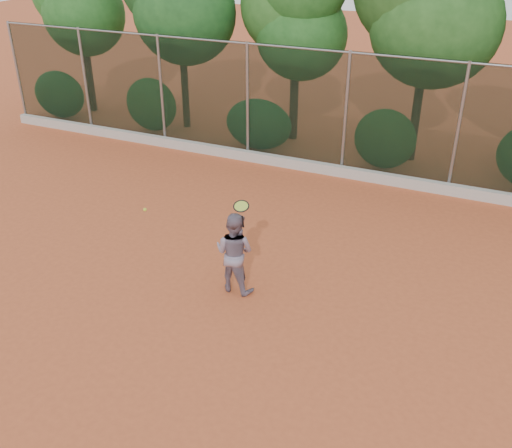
% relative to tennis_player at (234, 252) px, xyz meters
% --- Properties ---
extents(ground, '(80.00, 80.00, 0.00)m').
position_rel_tennis_player_xyz_m(ground, '(0.22, -0.47, -0.84)').
color(ground, '#C3562E').
rests_on(ground, ground).
extents(concrete_curb, '(24.00, 0.20, 0.30)m').
position_rel_tennis_player_xyz_m(concrete_curb, '(0.22, 6.35, -0.69)').
color(concrete_curb, '#B9B3AB').
rests_on(concrete_curb, ground).
extents(tennis_player, '(0.85, 0.68, 1.68)m').
position_rel_tennis_player_xyz_m(tennis_player, '(0.00, 0.00, 0.00)').
color(tennis_player, gray).
rests_on(tennis_player, ground).
extents(chainlink_fence, '(24.09, 0.09, 3.50)m').
position_rel_tennis_player_xyz_m(chainlink_fence, '(0.22, 6.53, 1.02)').
color(chainlink_fence, black).
rests_on(chainlink_fence, ground).
extents(foliage_backdrop, '(23.70, 3.63, 7.55)m').
position_rel_tennis_player_xyz_m(foliage_backdrop, '(-0.33, 8.51, 3.56)').
color(foliage_backdrop, '#422719').
rests_on(foliage_backdrop, ground).
extents(tennis_racket, '(0.36, 0.35, 0.57)m').
position_rel_tennis_player_xyz_m(tennis_racket, '(0.21, -0.10, 1.05)').
color(tennis_racket, black).
rests_on(tennis_racket, ground).
extents(tennis_ball_in_flight, '(0.07, 0.07, 0.07)m').
position_rel_tennis_player_xyz_m(tennis_ball_in_flight, '(-1.87, -0.19, 0.63)').
color(tennis_ball_in_flight, '#C0DC32').
rests_on(tennis_ball_in_flight, ground).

